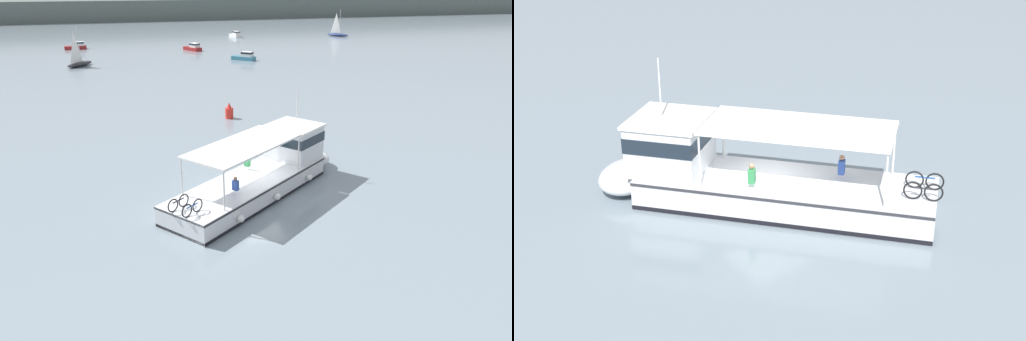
% 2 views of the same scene
% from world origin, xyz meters
% --- Properties ---
extents(ground_plane, '(400.00, 400.00, 0.00)m').
position_xyz_m(ground_plane, '(0.00, 0.00, 0.00)').
color(ground_plane, gray).
extents(ferry_main, '(12.02, 10.11, 5.32)m').
position_xyz_m(ferry_main, '(0.51, 0.67, 1.01)').
color(ferry_main, silver).
rests_on(ferry_main, ground).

